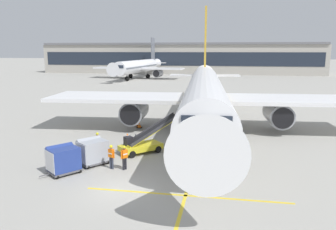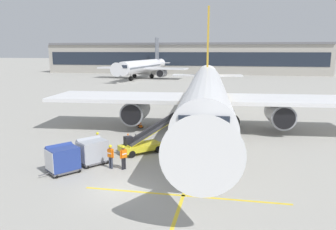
% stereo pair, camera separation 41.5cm
% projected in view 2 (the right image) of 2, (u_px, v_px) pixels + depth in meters
% --- Properties ---
extents(ground_plane, '(600.00, 600.00, 0.00)m').
position_uv_depth(ground_plane, '(119.00, 190.00, 19.81)').
color(ground_plane, '#9E9B93').
extents(parked_airplane, '(33.00, 42.88, 14.44)m').
position_uv_depth(parked_airplane, '(206.00, 94.00, 34.23)').
color(parked_airplane, white).
rests_on(parked_airplane, ground).
extents(belt_loader, '(4.71, 4.62, 2.92)m').
position_uv_depth(belt_loader, '(143.00, 142.00, 26.98)').
color(belt_loader, gold).
rests_on(belt_loader, ground).
extents(baggage_cart_lead, '(2.49, 2.64, 1.91)m').
position_uv_depth(baggage_cart_lead, '(92.00, 151.00, 24.21)').
color(baggage_cart_lead, '#515156').
rests_on(baggage_cart_lead, ground).
extents(baggage_cart_second, '(2.49, 2.64, 1.91)m').
position_uv_depth(baggage_cart_second, '(63.00, 158.00, 22.45)').
color(baggage_cart_second, '#515156').
rests_on(baggage_cart_second, ground).
extents(ground_crew_by_loader, '(0.35, 0.55, 1.74)m').
position_uv_depth(ground_crew_by_loader, '(96.00, 152.00, 23.76)').
color(ground_crew_by_loader, '#514C42').
rests_on(ground_crew_by_loader, ground).
extents(ground_crew_by_carts, '(0.50, 0.40, 1.74)m').
position_uv_depth(ground_crew_by_carts, '(98.00, 141.00, 26.74)').
color(ground_crew_by_carts, '#333847').
rests_on(ground_crew_by_carts, ground).
extents(ground_crew_marshaller, '(0.43, 0.46, 1.74)m').
position_uv_depth(ground_crew_marshaller, '(124.00, 156.00, 23.04)').
color(ground_crew_marshaller, black).
rests_on(ground_crew_marshaller, ground).
extents(ground_crew_wingwalker, '(0.54, 0.37, 1.74)m').
position_uv_depth(ground_crew_wingwalker, '(111.00, 155.00, 23.20)').
color(ground_crew_wingwalker, '#333847').
rests_on(ground_crew_wingwalker, ground).
extents(safety_cone_engine_keepout, '(0.54, 0.54, 0.62)m').
position_uv_depth(safety_cone_engine_keepout, '(128.00, 136.00, 31.00)').
color(safety_cone_engine_keepout, black).
rests_on(safety_cone_engine_keepout, ground).
extents(safety_cone_wingtip, '(0.55, 0.55, 0.63)m').
position_uv_depth(safety_cone_wingtip, '(141.00, 125.00, 35.66)').
color(safety_cone_wingtip, black).
rests_on(safety_cone_wingtip, ground).
extents(safety_cone_nose_mark, '(0.60, 0.60, 0.68)m').
position_uv_depth(safety_cone_nose_mark, '(137.00, 123.00, 36.57)').
color(safety_cone_nose_mark, black).
rests_on(safety_cone_nose_mark, ground).
extents(apron_guidance_line_lead_in, '(0.20, 110.00, 0.01)m').
position_uv_depth(apron_guidance_line_lead_in, '(205.00, 131.00, 34.22)').
color(apron_guidance_line_lead_in, yellow).
rests_on(apron_guidance_line_lead_in, ground).
extents(apron_guidance_line_stop_bar, '(12.00, 0.20, 0.01)m').
position_uv_depth(apron_guidance_line_stop_bar, '(184.00, 196.00, 19.02)').
color(apron_guidance_line_stop_bar, yellow).
rests_on(apron_guidance_line_stop_bar, ground).
extents(terminal_building, '(97.89, 19.40, 10.71)m').
position_uv_depth(terminal_building, '(185.00, 58.00, 121.13)').
color(terminal_building, '#A8A399').
rests_on(terminal_building, ground).
extents(distant_airplane, '(26.99, 36.05, 12.22)m').
position_uv_depth(distant_airplane, '(142.00, 67.00, 96.58)').
color(distant_airplane, white).
rests_on(distant_airplane, ground).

